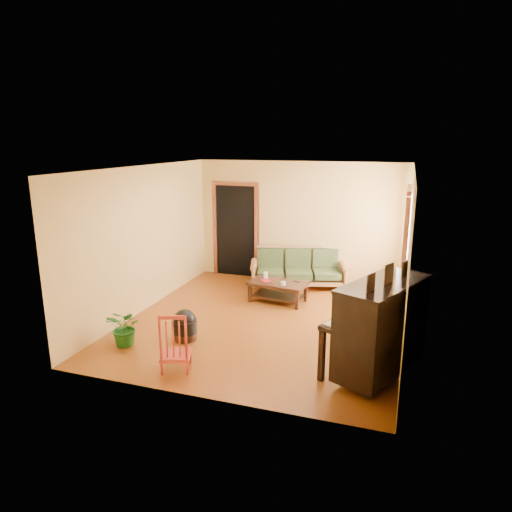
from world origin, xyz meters
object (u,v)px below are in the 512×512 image
(armchair, at_px, (368,304))
(footstool, at_px, (185,328))
(sofa, at_px, (298,268))
(piano, at_px, (381,330))
(ceramic_crock, at_px, (389,287))
(red_chair, at_px, (175,340))
(coffee_table, at_px, (278,292))
(potted_plant, at_px, (126,327))

(armchair, bearing_deg, footstool, -130.47)
(sofa, height_order, footstool, sofa)
(piano, distance_m, ceramic_crock, 3.58)
(footstool, relative_size, red_chair, 0.46)
(coffee_table, bearing_deg, ceramic_crock, 31.45)
(piano, bearing_deg, footstool, -159.63)
(piano, bearing_deg, sofa, 143.74)
(coffee_table, height_order, potted_plant, potted_plant)
(potted_plant, bearing_deg, ceramic_crock, 46.06)
(armchair, bearing_deg, coffee_table, 179.12)
(red_chair, bearing_deg, footstool, 90.90)
(piano, xyz_separation_m, red_chair, (-2.62, -0.69, -0.23))
(coffee_table, distance_m, ceramic_crock, 2.37)
(coffee_table, distance_m, footstool, 2.29)
(sofa, xyz_separation_m, ceramic_crock, (1.85, 0.24, -0.31))
(coffee_table, xyz_separation_m, ceramic_crock, (2.02, 1.23, -0.08))
(ceramic_crock, bearing_deg, piano, -89.77)
(footstool, bearing_deg, coffee_table, 66.59)
(coffee_table, relative_size, ceramic_crock, 4.84)
(coffee_table, bearing_deg, piano, -48.63)
(armchair, relative_size, ceramic_crock, 3.75)
(red_chair, bearing_deg, piano, -4.20)
(piano, distance_m, red_chair, 2.72)
(armchair, distance_m, footstool, 2.99)
(potted_plant, bearing_deg, piano, 4.21)
(sofa, bearing_deg, armchair, -64.89)
(footstool, bearing_deg, potted_plant, -147.55)
(coffee_table, relative_size, piano, 0.74)
(armchair, xyz_separation_m, piano, (0.29, -1.55, 0.23))
(piano, relative_size, footstool, 3.82)
(sofa, height_order, armchair, armchair)
(footstool, height_order, ceramic_crock, footstool)
(armchair, xyz_separation_m, red_chair, (-2.33, -2.24, -0.00))
(potted_plant, bearing_deg, footstool, 32.45)
(armchair, relative_size, red_chair, 1.00)
(piano, height_order, potted_plant, piano)
(red_chair, bearing_deg, coffee_table, 59.92)
(ceramic_crock, bearing_deg, potted_plant, -133.94)
(sofa, bearing_deg, red_chair, -117.46)
(footstool, relative_size, ceramic_crock, 1.71)
(footstool, distance_m, potted_plant, 0.89)
(potted_plant, bearing_deg, red_chair, -21.47)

